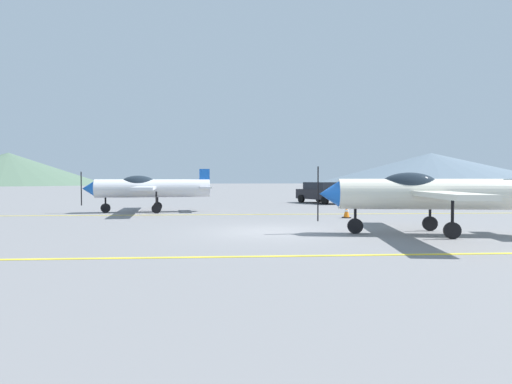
% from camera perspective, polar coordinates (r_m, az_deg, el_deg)
% --- Properties ---
extents(ground_plane, '(400.00, 400.00, 0.00)m').
position_cam_1_polar(ground_plane, '(14.36, 1.99, -5.48)').
color(ground_plane, slate).
extents(apron_line_near, '(80.00, 0.16, 0.01)m').
position_cam_1_polar(apron_line_near, '(9.82, 4.77, -8.79)').
color(apron_line_near, yellow).
rests_on(apron_line_near, ground_plane).
extents(apron_line_far, '(80.00, 0.16, 0.01)m').
position_cam_1_polar(apron_line_far, '(21.40, 0.05, -3.11)').
color(apron_line_far, yellow).
rests_on(apron_line_far, ground_plane).
extents(airplane_near, '(7.07, 8.10, 2.42)m').
position_cam_1_polar(airplane_near, '(14.63, 22.43, -0.12)').
color(airplane_near, silver).
rests_on(airplane_near, ground_plane).
extents(airplane_mid, '(7.06, 8.10, 2.42)m').
position_cam_1_polar(airplane_mid, '(23.75, -14.59, 0.58)').
color(airplane_mid, silver).
rests_on(airplane_mid, ground_plane).
extents(car_sedan, '(3.56, 4.65, 1.62)m').
position_cam_1_polar(car_sedan, '(32.17, 9.02, -0.04)').
color(car_sedan, black).
rests_on(car_sedan, ground_plane).
extents(traffic_cone_front, '(0.36, 0.36, 0.59)m').
position_cam_1_polar(traffic_cone_front, '(19.94, 12.37, -2.69)').
color(traffic_cone_front, black).
rests_on(traffic_cone_front, ground_plane).
extents(hill_left, '(65.06, 65.06, 11.25)m').
position_cam_1_polar(hill_left, '(166.76, -30.93, 2.74)').
color(hill_left, '#4C6651').
rests_on(hill_left, ground_plane).
extents(hill_centerleft, '(86.35, 86.35, 11.39)m').
position_cam_1_polar(hill_centerleft, '(159.57, 22.92, 2.93)').
color(hill_centerleft, slate).
rests_on(hill_centerleft, ground_plane).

